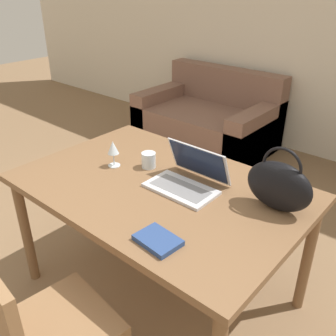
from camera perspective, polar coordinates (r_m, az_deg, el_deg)
dining_table at (r=2.04m, az=-1.34°, el=-4.35°), size 1.52×1.02×0.77m
chair at (r=1.71m, az=-19.22°, el=-22.00°), size 0.49×0.49×0.91m
couch at (r=4.32m, az=6.12°, el=7.25°), size 1.47×0.94×0.82m
laptop at (r=1.97m, az=3.25°, el=-1.18°), size 0.37×0.30×0.21m
drinking_glass at (r=2.16m, az=-2.96°, el=1.22°), size 0.08×0.08×0.09m
wine_glass at (r=2.16m, az=-8.37°, el=2.88°), size 0.07×0.07×0.16m
handbag at (r=1.81m, az=16.55°, el=-2.56°), size 0.32×0.12×0.32m
book at (r=1.59m, az=-1.55°, el=-10.93°), size 0.20×0.15×0.02m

